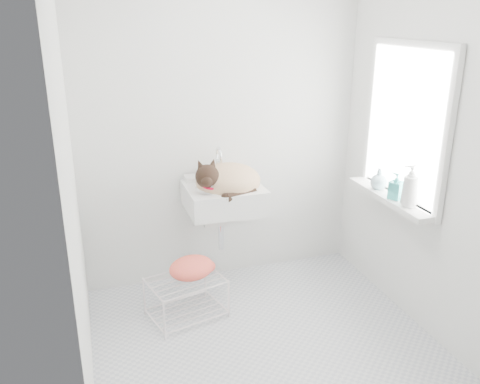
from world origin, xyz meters
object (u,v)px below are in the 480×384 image
object	(u,v)px
sink	(224,186)
bottle_a	(408,206)
bottle_c	(378,189)
cat	(226,181)
bottle_b	(395,199)
wire_rack	(186,298)

from	to	relation	value
sink	bottle_a	world-z (taller)	bottle_a
sink	bottle_c	world-z (taller)	sink
cat	bottle_c	xyz separation A→B (m)	(1.05, -0.38, -0.04)
cat	bottle_c	size ratio (longest dim) A/B	3.27
sink	bottle_b	bearing A→B (deg)	-30.13
bottle_a	bottle_b	xyz separation A→B (m)	(0.00, 0.15, 0.00)
bottle_a	bottle_c	world-z (taller)	bottle_a
bottle_a	bottle_b	size ratio (longest dim) A/B	1.31
cat	wire_rack	bearing A→B (deg)	-145.21
bottle_b	wire_rack	bearing A→B (deg)	168.00
wire_rack	bottle_c	distance (m)	1.59
sink	wire_rack	bearing A→B (deg)	-140.38
sink	wire_rack	xyz separation A→B (m)	(-0.37, -0.31, -0.70)
wire_rack	bottle_c	xyz separation A→B (m)	(1.43, -0.09, 0.70)
cat	bottle_b	bearing A→B (deg)	-31.97
wire_rack	bottle_a	xyz separation A→B (m)	(1.43, -0.46, 0.70)
sink	wire_rack	distance (m)	0.85
cat	bottle_c	world-z (taller)	cat
wire_rack	bottle_a	bearing A→B (deg)	-17.68
bottle_b	bottle_c	world-z (taller)	bottle_b
cat	bottle_a	bearing A→B (deg)	-37.86
sink	bottle_c	distance (m)	1.13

